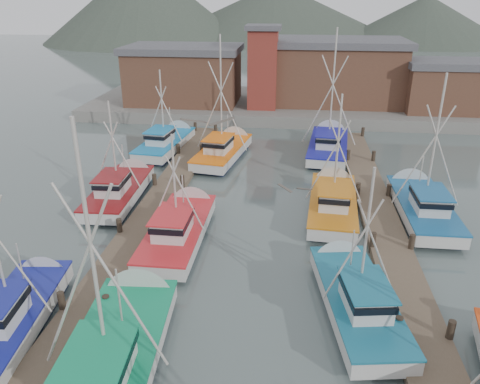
# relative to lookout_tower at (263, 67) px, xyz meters

# --- Properties ---
(ground) EXTENTS (260.00, 260.00, 0.00)m
(ground) POSITION_rel_lookout_tower_xyz_m (2.00, -33.00, -5.55)
(ground) COLOR #4A5955
(ground) RESTS_ON ground
(dock_left) EXTENTS (2.30, 46.00, 1.50)m
(dock_left) POSITION_rel_lookout_tower_xyz_m (-5.00, -28.96, -5.34)
(dock_left) COLOR brown
(dock_left) RESTS_ON ground
(dock_right) EXTENTS (2.30, 46.00, 1.50)m
(dock_right) POSITION_rel_lookout_tower_xyz_m (9.00, -28.96, -5.34)
(dock_right) COLOR brown
(dock_right) RESTS_ON ground
(quay) EXTENTS (44.00, 16.00, 1.20)m
(quay) POSITION_rel_lookout_tower_xyz_m (2.00, 4.00, -4.95)
(quay) COLOR slate
(quay) RESTS_ON ground
(shed_left) EXTENTS (12.72, 8.48, 6.20)m
(shed_left) POSITION_rel_lookout_tower_xyz_m (-9.00, 2.00, -1.21)
(shed_left) COLOR brown
(shed_left) RESTS_ON quay
(shed_center) EXTENTS (14.84, 9.54, 6.90)m
(shed_center) POSITION_rel_lookout_tower_xyz_m (8.00, 4.00, -0.86)
(shed_center) COLOR brown
(shed_center) RESTS_ON quay
(shed_right) EXTENTS (8.48, 6.36, 5.20)m
(shed_right) POSITION_rel_lookout_tower_xyz_m (19.00, 1.00, -1.71)
(shed_right) COLOR brown
(shed_right) RESTS_ON quay
(lookout_tower) EXTENTS (3.60, 3.60, 8.50)m
(lookout_tower) POSITION_rel_lookout_tower_xyz_m (0.00, 0.00, 0.00)
(lookout_tower) COLOR maroon
(lookout_tower) RESTS_ON quay
(distant_hills) EXTENTS (175.00, 140.00, 42.00)m
(distant_hills) POSITION_rel_lookout_tower_xyz_m (-10.76, 89.59, -5.55)
(distant_hills) COLOR #404A3E
(distant_hills) RESTS_ON ground
(boat_4) EXTENTS (4.31, 10.33, 10.74)m
(boat_4) POSITION_rel_lookout_tower_xyz_m (-2.61, -37.71, -4.86)
(boat_4) COLOR #101B38
(boat_4) RESTS_ON ground
(boat_5) EXTENTS (3.89, 8.82, 7.60)m
(boat_5) POSITION_rel_lookout_tower_xyz_m (6.50, -32.98, -4.87)
(boat_5) COLOR #101B38
(boat_5) RESTS_ON ground
(boat_6) EXTENTS (3.34, 8.03, 8.29)m
(boat_6) POSITION_rel_lookout_tower_xyz_m (-7.55, -35.67, -4.87)
(boat_6) COLOR #101B38
(boat_6) RESTS_ON ground
(boat_8) EXTENTS (2.96, 9.01, 7.09)m
(boat_8) POSITION_rel_lookout_tower_xyz_m (-2.57, -27.62, -4.88)
(boat_8) COLOR #101B38
(boat_8) RESTS_ON ground
(boat_9) EXTENTS (3.42, 9.17, 8.39)m
(boat_9) POSITION_rel_lookout_tower_xyz_m (6.21, -23.01, -4.87)
(boat_9) COLOR #101B38
(boat_9) RESTS_ON ground
(boat_10) EXTENTS (3.16, 8.74, 7.50)m
(boat_10) POSITION_rel_lookout_tower_xyz_m (-7.80, -22.65, -4.87)
(boat_10) COLOR #101B38
(boat_10) RESTS_ON ground
(boat_11) EXTENTS (3.92, 9.17, 9.68)m
(boat_11) POSITION_rel_lookout_tower_xyz_m (11.64, -22.86, -4.87)
(boat_11) COLOR #101B38
(boat_11) RESTS_ON ground
(boat_12) EXTENTS (4.20, 9.42, 10.77)m
(boat_12) POSITION_rel_lookout_tower_xyz_m (-2.14, -13.55, -4.86)
(boat_12) COLOR #101B38
(boat_12) RESTS_ON ground
(boat_13) EXTENTS (4.47, 10.12, 11.28)m
(boat_13) POSITION_rel_lookout_tower_xyz_m (6.61, -11.02, -4.86)
(boat_13) COLOR #101B38
(boat_13) RESTS_ON ground
(boat_14) EXTENTS (3.68, 9.21, 7.81)m
(boat_14) POSITION_rel_lookout_tower_xyz_m (-7.47, -11.97, -4.87)
(boat_14) COLOR #101B38
(boat_14) RESTS_ON ground
(gull_near) EXTENTS (1.52, 0.66, 0.24)m
(gull_near) POSITION_rel_lookout_tower_xyz_m (1.14, -37.97, 4.06)
(gull_near) COLOR slate
(gull_near) RESTS_ON ground
(gull_far) EXTENTS (1.46, 0.64, 0.24)m
(gull_far) POSITION_rel_lookout_tower_xyz_m (3.68, -32.43, -0.18)
(gull_far) COLOR slate
(gull_far) RESTS_ON ground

